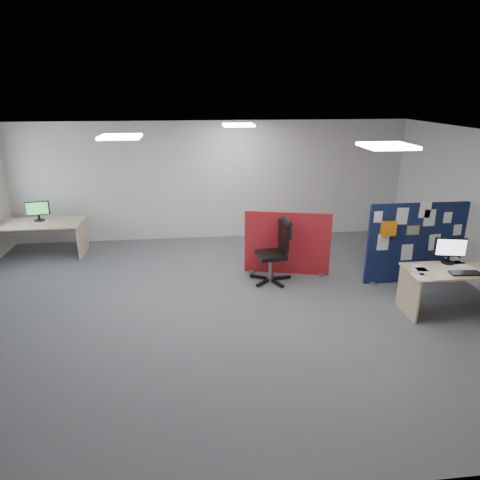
{
  "coord_description": "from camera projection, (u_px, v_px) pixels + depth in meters",
  "views": [
    {
      "loc": [
        -0.46,
        -6.21,
        3.34
      ],
      "look_at": [
        0.29,
        0.38,
        1.0
      ],
      "focal_mm": 32.0,
      "sensor_mm": 36.0,
      "label": 1
    }
  ],
  "objects": [
    {
      "name": "ceiling_lights",
      "position": [
        241.0,
        134.0,
        6.75
      ],
      "size": [
        4.1,
        4.1,
        0.04
      ],
      "color": "white",
      "rests_on": "ceiling"
    },
    {
      "name": "monitor_main",
      "position": [
        450.0,
        249.0,
        6.72
      ],
      "size": [
        0.48,
        0.2,
        0.42
      ],
      "rotation": [
        0.0,
        0.0,
        -0.24
      ],
      "color": "black",
      "rests_on": "main_desk"
    },
    {
      "name": "floor",
      "position": [
        225.0,
        306.0,
        6.98
      ],
      "size": [
        9.0,
        9.0,
        0.0
      ],
      "primitive_type": "plane",
      "color": "#55585D",
      "rests_on": "ground"
    },
    {
      "name": "desk_papers",
      "position": [
        450.0,
        269.0,
        6.56
      ],
      "size": [
        1.41,
        0.87,
        0.0
      ],
      "color": "white",
      "rests_on": "main_desk"
    },
    {
      "name": "main_desk",
      "position": [
        455.0,
        278.0,
        6.67
      ],
      "size": [
        1.6,
        0.71,
        0.73
      ],
      "color": "tan",
      "rests_on": "floor"
    },
    {
      "name": "red_divider",
      "position": [
        287.0,
        244.0,
        8.05
      ],
      "size": [
        1.57,
        0.43,
        1.21
      ],
      "rotation": [
        0.0,
        0.0,
        -0.24
      ],
      "color": "maroon",
      "rests_on": "floor"
    },
    {
      "name": "keyboard",
      "position": [
        465.0,
        273.0,
        6.4
      ],
      "size": [
        0.46,
        0.22,
        0.02
      ],
      "primitive_type": "cube",
      "rotation": [
        0.0,
        0.0,
        -0.08
      ],
      "color": "black",
      "rests_on": "main_desk"
    },
    {
      "name": "office_chair",
      "position": [
        277.0,
        247.0,
        7.71
      ],
      "size": [
        0.75,
        0.76,
        1.15
      ],
      "rotation": [
        0.0,
        0.0,
        0.13
      ],
      "color": "black",
      "rests_on": "floor"
    },
    {
      "name": "second_desk",
      "position": [
        39.0,
        230.0,
        8.96
      ],
      "size": [
        1.79,
        0.89,
        0.73
      ],
      "color": "tan",
      "rests_on": "floor"
    },
    {
      "name": "monitor_second",
      "position": [
        38.0,
        210.0,
        8.92
      ],
      "size": [
        0.46,
        0.21,
        0.42
      ],
      "rotation": [
        0.0,
        0.0,
        0.22
      ],
      "color": "black",
      "rests_on": "second_desk"
    },
    {
      "name": "navy_divider",
      "position": [
        414.0,
        243.0,
        7.64
      ],
      "size": [
        1.8,
        0.3,
        1.52
      ],
      "color": "#0E1A35",
      "rests_on": "floor"
    },
    {
      "name": "ceiling",
      "position": [
        223.0,
        137.0,
        6.08
      ],
      "size": [
        9.0,
        7.0,
        0.02
      ],
      "primitive_type": "cube",
      "color": "white",
      "rests_on": "wall_back"
    },
    {
      "name": "wall_front",
      "position": [
        259.0,
        367.0,
        3.25
      ],
      "size": [
        9.0,
        0.02,
        2.7
      ],
      "primitive_type": "cube",
      "color": "silver",
      "rests_on": "floor"
    },
    {
      "name": "wall_back",
      "position": [
        212.0,
        181.0,
        9.8
      ],
      "size": [
        9.0,
        0.02,
        2.7
      ],
      "primitive_type": "cube",
      "color": "silver",
      "rests_on": "floor"
    }
  ]
}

